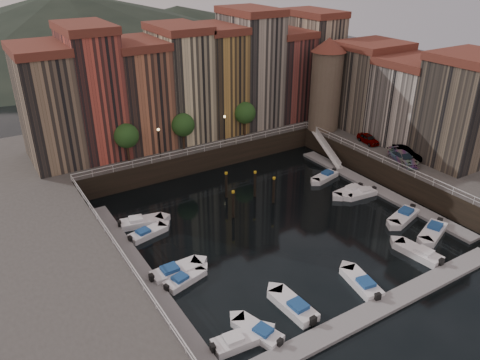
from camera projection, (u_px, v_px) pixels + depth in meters
ground at (270, 221)px, 53.67m from camera, size 200.00×200.00×0.00m
quay_far at (175, 139)px, 72.85m from camera, size 80.00×20.00×3.00m
quay_left at (5, 310)px, 38.25m from camera, size 20.00×36.00×3.00m
quay_right at (444, 163)px, 64.71m from camera, size 20.00×36.00×3.00m
dock_left at (139, 270)px, 45.17m from camera, size 2.00×28.00×0.35m
dock_right at (377, 189)px, 60.48m from camera, size 2.00×28.00×0.35m
dock_near at (383, 306)px, 40.62m from camera, size 30.00×2.00×0.35m
mountains at (57, 28)px, 134.96m from camera, size 145.00×100.00×18.00m
far_terrace at (199, 80)px, 68.35m from camera, size 48.70×10.30×17.50m
right_terrace at (413, 98)px, 64.88m from camera, size 9.30×24.30×14.00m
corner_tower at (326, 83)px, 69.70m from camera, size 5.20×5.20×13.80m
promenade_trees at (187, 124)px, 64.03m from camera, size 21.20×3.20×5.20m
street_lamps at (193, 131)px, 63.73m from camera, size 10.36×0.36×4.18m
railings at (248, 176)px, 55.73m from camera, size 36.08×34.04×0.52m
gangway at (327, 148)px, 68.54m from camera, size 2.78×8.32×3.73m
mooring_pilings at (247, 191)px, 56.83m from camera, size 6.40×5.08×3.78m
boat_left_0 at (239, 340)px, 36.76m from camera, size 4.93×2.13×1.11m
boat_left_1 at (184, 279)px, 43.66m from camera, size 4.56×2.65×1.02m
boat_left_2 at (175, 271)px, 44.66m from camera, size 5.22×2.04×1.19m
boat_left_3 at (147, 233)px, 50.78m from camera, size 4.62×2.53×1.03m
boat_left_4 at (141, 222)px, 52.80m from camera, size 5.15×2.75×1.15m
boat_right_0 at (433, 232)px, 50.92m from camera, size 5.23×3.48×1.18m
boat_right_1 at (404, 216)px, 53.90m from camera, size 5.20×3.09×1.17m
boat_right_2 at (361, 193)px, 59.10m from camera, size 4.49×2.00×1.01m
boat_right_3 at (349, 191)px, 59.59m from camera, size 4.65×2.10×1.05m
boat_right_4 at (325, 177)px, 63.50m from camera, size 4.62×2.57×1.04m
boat_near_0 at (258, 331)px, 37.64m from camera, size 2.87×4.70×1.05m
boat_near_1 at (294, 306)px, 40.24m from camera, size 2.13×5.23×1.19m
boat_near_2 at (362, 283)px, 43.07m from camera, size 2.62×5.08×1.14m
boat_near_3 at (419, 253)px, 47.35m from camera, size 2.42×5.21×1.17m
car_a at (368, 139)px, 66.91m from camera, size 2.13×4.05×1.31m
car_b at (407, 153)px, 62.16m from camera, size 2.63×4.95×1.55m
car_c at (403, 158)px, 60.58m from camera, size 2.97×5.30×1.45m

